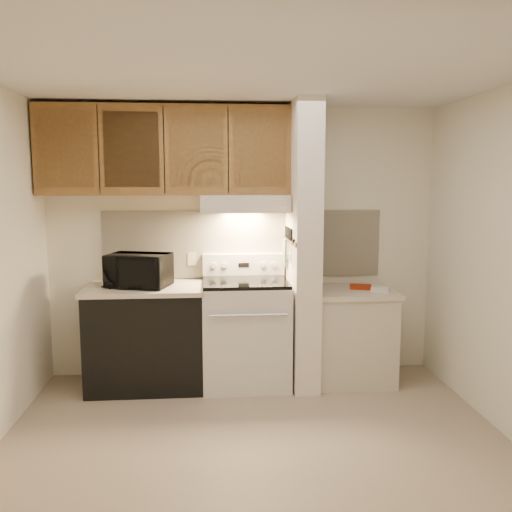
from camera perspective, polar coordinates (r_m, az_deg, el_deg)
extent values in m
plane|color=tan|center=(4.00, 0.04, -19.15)|extent=(3.60, 3.60, 0.00)
plane|color=white|center=(3.63, 0.04, 18.68)|extent=(3.60, 3.60, 0.00)
cube|color=white|center=(5.10, -1.37, 1.45)|extent=(3.60, 2.50, 0.02)
cube|color=white|center=(5.09, -1.36, 1.27)|extent=(2.60, 0.02, 0.63)
cube|color=silver|center=(4.91, -1.10, -8.20)|extent=(0.76, 0.65, 0.92)
cube|color=black|center=(4.60, -0.84, -8.81)|extent=(0.50, 0.01, 0.30)
cylinder|color=silver|center=(4.50, -0.82, -6.27)|extent=(0.65, 0.02, 0.02)
cube|color=black|center=(4.80, -1.11, -2.75)|extent=(0.74, 0.64, 0.03)
cube|color=silver|center=(5.06, -1.32, -0.87)|extent=(0.76, 0.08, 0.20)
cube|color=black|center=(5.02, -1.29, -0.95)|extent=(0.10, 0.01, 0.04)
cylinder|color=silver|center=(5.01, -4.49, -0.99)|extent=(0.05, 0.02, 0.05)
cylinder|color=silver|center=(5.01, -3.34, -0.98)|extent=(0.05, 0.02, 0.05)
cylinder|color=silver|center=(5.03, 0.76, -0.93)|extent=(0.05, 0.02, 0.05)
cylinder|color=silver|center=(5.04, 1.89, -0.91)|extent=(0.05, 0.02, 0.05)
cube|color=black|center=(4.95, -11.43, -8.52)|extent=(1.00, 0.63, 0.87)
cube|color=beige|center=(4.85, -11.58, -3.35)|extent=(1.04, 0.67, 0.04)
cube|color=black|center=(4.84, -14.77, -3.14)|extent=(0.21, 0.14, 0.01)
cylinder|color=#327163|center=(5.10, -15.22, -2.16)|extent=(0.09, 0.09, 0.09)
cube|color=beige|center=(5.08, -6.75, -0.32)|extent=(0.08, 0.01, 0.12)
imported|color=black|center=(4.80, -12.25, -1.49)|extent=(0.59, 0.48, 0.29)
cube|color=white|center=(4.81, 4.96, 1.04)|extent=(0.22, 0.70, 2.50)
cube|color=olive|center=(4.78, 3.60, 1.62)|extent=(0.01, 0.70, 0.04)
cube|color=black|center=(4.73, 3.61, 1.80)|extent=(0.02, 0.42, 0.04)
cube|color=silver|center=(4.59, 3.74, 0.34)|extent=(0.01, 0.03, 0.16)
cylinder|color=black|center=(4.57, 3.75, 2.21)|extent=(0.02, 0.02, 0.10)
cube|color=silver|center=(4.67, 3.59, 0.36)|extent=(0.01, 0.04, 0.18)
cylinder|color=black|center=(4.64, 3.63, 2.30)|extent=(0.02, 0.02, 0.10)
cube|color=silver|center=(4.74, 3.46, 0.35)|extent=(0.01, 0.04, 0.20)
cylinder|color=black|center=(4.72, 3.49, 2.39)|extent=(0.02, 0.02, 0.10)
cube|color=silver|center=(4.83, 3.30, 0.73)|extent=(0.01, 0.04, 0.16)
cylinder|color=black|center=(4.80, 3.34, 2.49)|extent=(0.02, 0.02, 0.10)
cube|color=silver|center=(4.89, 3.21, 0.70)|extent=(0.01, 0.04, 0.18)
cylinder|color=black|center=(4.90, 3.19, 2.59)|extent=(0.02, 0.02, 0.10)
cube|color=gray|center=(4.96, 3.12, 0.36)|extent=(0.03, 0.10, 0.24)
cube|color=beige|center=(5.07, 10.03, -8.44)|extent=(0.70, 0.60, 0.81)
cube|color=beige|center=(4.97, 10.15, -3.73)|extent=(0.74, 0.64, 0.04)
cube|color=#B52A0C|center=(5.09, 10.96, -3.21)|extent=(0.26, 0.31, 0.01)
cube|color=white|center=(4.93, 12.93, -3.43)|extent=(0.18, 0.16, 0.04)
cube|color=beige|center=(4.85, -1.23, 5.57)|extent=(0.78, 0.44, 0.15)
cube|color=beige|center=(4.64, -1.07, 4.91)|extent=(0.78, 0.04, 0.06)
cube|color=olive|center=(4.90, -9.50, 10.87)|extent=(2.18, 0.33, 0.77)
cube|color=olive|center=(4.88, -19.43, 10.55)|extent=(0.46, 0.01, 0.63)
cube|color=black|center=(4.82, -16.25, 10.72)|extent=(0.01, 0.01, 0.73)
cube|color=olive|center=(4.77, -12.98, 10.86)|extent=(0.46, 0.01, 0.63)
cube|color=black|center=(4.74, -9.66, 10.97)|extent=(0.01, 0.01, 0.73)
cube|color=olive|center=(4.73, -6.31, 11.04)|extent=(0.46, 0.01, 0.63)
cube|color=black|center=(4.73, -2.94, 11.08)|extent=(0.01, 0.01, 0.73)
cube|color=olive|center=(4.75, 0.41, 11.08)|extent=(0.46, 0.01, 0.63)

